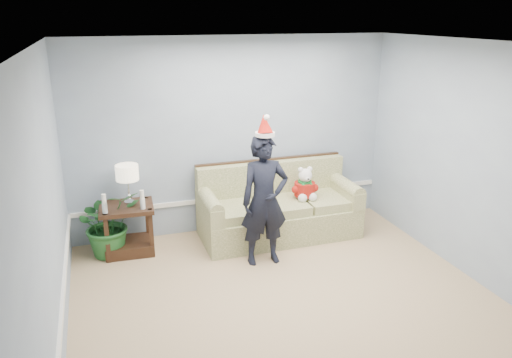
{
  "coord_description": "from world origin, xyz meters",
  "views": [
    {
      "loc": [
        -1.78,
        -4.0,
        2.96
      ],
      "look_at": [
        0.03,
        1.55,
        1.02
      ],
      "focal_mm": 35.0,
      "sensor_mm": 36.0,
      "label": 1
    }
  ],
  "objects_px": {
    "table_lamp": "(127,174)",
    "man": "(264,201)",
    "teddy_bear": "(305,187)",
    "sofa": "(278,210)",
    "houseplant": "(109,223)",
    "side_table": "(129,234)"
  },
  "relations": [
    {
      "from": "table_lamp",
      "to": "man",
      "type": "bearing_deg",
      "value": -29.32
    },
    {
      "from": "man",
      "to": "teddy_bear",
      "type": "relative_size",
      "value": 3.5
    },
    {
      "from": "sofa",
      "to": "man",
      "type": "distance_m",
      "value": 0.96
    },
    {
      "from": "houseplant",
      "to": "table_lamp",
      "type": "bearing_deg",
      "value": 13.53
    },
    {
      "from": "sofa",
      "to": "teddy_bear",
      "type": "relative_size",
      "value": 4.66
    },
    {
      "from": "man",
      "to": "sofa",
      "type": "bearing_deg",
      "value": 59.65
    },
    {
      "from": "houseplant",
      "to": "teddy_bear",
      "type": "distance_m",
      "value": 2.63
    },
    {
      "from": "side_table",
      "to": "man",
      "type": "relative_size",
      "value": 0.43
    },
    {
      "from": "houseplant",
      "to": "sofa",
      "type": "bearing_deg",
      "value": -1.94
    },
    {
      "from": "table_lamp",
      "to": "houseplant",
      "type": "relative_size",
      "value": 0.59
    },
    {
      "from": "table_lamp",
      "to": "man",
      "type": "distance_m",
      "value": 1.78
    },
    {
      "from": "table_lamp",
      "to": "teddy_bear",
      "type": "xyz_separation_m",
      "value": [
        2.33,
        -0.26,
        -0.34
      ]
    },
    {
      "from": "man",
      "to": "side_table",
      "type": "bearing_deg",
      "value": 155.06
    },
    {
      "from": "sofa",
      "to": "table_lamp",
      "type": "bearing_deg",
      "value": 175.48
    },
    {
      "from": "houseplant",
      "to": "teddy_bear",
      "type": "height_order",
      "value": "teddy_bear"
    },
    {
      "from": "sofa",
      "to": "man",
      "type": "xyz_separation_m",
      "value": [
        -0.44,
        -0.72,
        0.45
      ]
    },
    {
      "from": "table_lamp",
      "to": "houseplant",
      "type": "height_order",
      "value": "table_lamp"
    },
    {
      "from": "sofa",
      "to": "houseplant",
      "type": "relative_size",
      "value": 2.47
    },
    {
      "from": "side_table",
      "to": "houseplant",
      "type": "distance_m",
      "value": 0.3
    },
    {
      "from": "teddy_bear",
      "to": "sofa",
      "type": "bearing_deg",
      "value": 164.16
    },
    {
      "from": "side_table",
      "to": "teddy_bear",
      "type": "height_order",
      "value": "teddy_bear"
    },
    {
      "from": "side_table",
      "to": "man",
      "type": "xyz_separation_m",
      "value": [
        1.59,
        -0.78,
        0.56
      ]
    }
  ]
}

